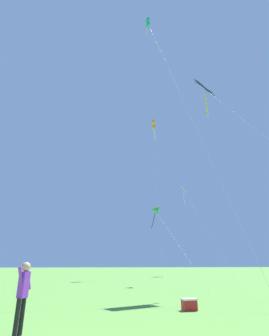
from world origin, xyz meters
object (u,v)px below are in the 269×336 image
Objects in this scene: kite_yellow_diamond at (183,192)px; kite_teal_box at (149,25)px; kite_orange_box at (153,125)px; person_near_tree at (23,290)px; picnic_cooler at (189,304)px; kite_green_small at (155,210)px; kite_black_large at (206,93)px.

kite_yellow_diamond is 0.58× the size of kite_teal_box.
kite_yellow_diamond is at bearing 41.84° from kite_orange_box.
kite_orange_box is 40.84m from person_near_tree.
kite_orange_box is 42.72× the size of picnic_cooler.
picnic_cooler is at bearing -113.18° from kite_yellow_diamond.
kite_teal_box is 15.70× the size of person_near_tree.
kite_yellow_diamond is 14.20m from kite_orange_box.
kite_green_small is at bearing 62.11° from person_near_tree.
person_near_tree is at bearing -113.13° from kite_orange_box.
kite_teal_box is 46.73× the size of picnic_cooler.
kite_teal_box is (-13.30, -24.57, 12.06)m from kite_yellow_diamond.
kite_green_small is (-12.10, -21.12, -8.03)m from kite_yellow_diamond.
kite_yellow_diamond is 25.63m from kite_green_small.
kite_black_large reaches higher than kite_yellow_diamond.
kite_black_large is at bearing -67.28° from kite_green_small.
picnic_cooler is (-5.72, -6.73, -15.73)m from kite_black_large.
kite_green_small is at bearing 112.72° from kite_black_large.
kite_yellow_diamond is at bearing 60.20° from kite_green_small.
kite_black_large is at bearing -40.36° from kite_teal_box.
kite_yellow_diamond is at bearing 61.03° from person_near_tree.
picnic_cooler is (5.93, 2.83, -0.85)m from person_near_tree.
kite_teal_box is (-4.11, 3.50, 10.92)m from kite_black_large.
kite_black_large reaches higher than picnic_cooler.
kite_teal_box is 29.89m from person_near_tree.
kite_teal_box is at bearing 81.10° from picnic_cooler.
kite_teal_box is at bearing -109.21° from kite_green_small.
kite_teal_box reaches higher than person_near_tree.
picnic_cooler is (-1.60, -10.23, -26.66)m from kite_teal_box.
person_near_tree is (-11.65, -9.56, -14.88)m from kite_black_large.
kite_teal_box reaches higher than kite_yellow_diamond.
kite_green_small is at bearing -107.16° from kite_orange_box.
kite_yellow_diamond is 0.64× the size of kite_orange_box.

